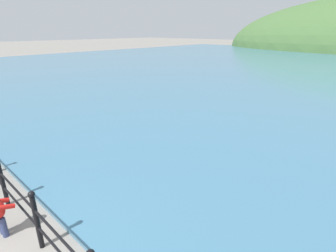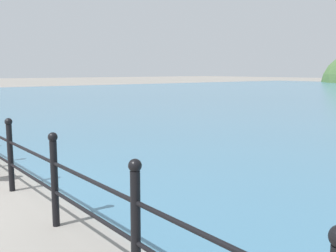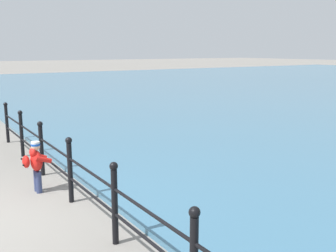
# 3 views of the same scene
# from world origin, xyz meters

# --- Properties ---
(iron_railing) EXTENTS (11.28, 0.12, 1.21)m
(iron_railing) POSITION_xyz_m (-0.09, 1.50, 0.64)
(iron_railing) COLOR black
(iron_railing) RESTS_ON ground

